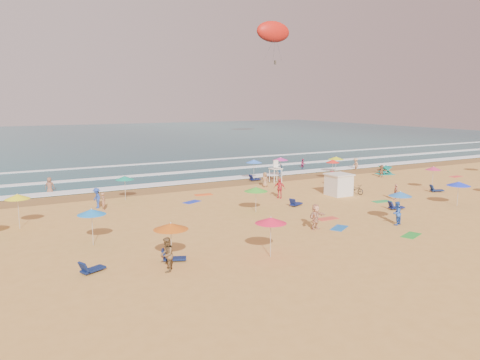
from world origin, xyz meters
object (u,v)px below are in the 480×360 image
bicycle (356,189)px  lifeguard_stand (276,173)px  parasail (273,32)px  cabana (339,185)px

bicycle → lifeguard_stand: lifeguard_stand is taller
bicycle → parasail: size_ratio=0.19×
bicycle → lifeguard_stand: 10.03m
lifeguard_stand → cabana: bearing=-81.8°
bicycle → parasail: parasail is taller
cabana → lifeguard_stand: 9.28m
cabana → bicycle: 1.99m
bicycle → cabana: bearing=161.7°
cabana → bicycle: bearing=-9.0°
cabana → lifeguard_stand: lifeguard_stand is taller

